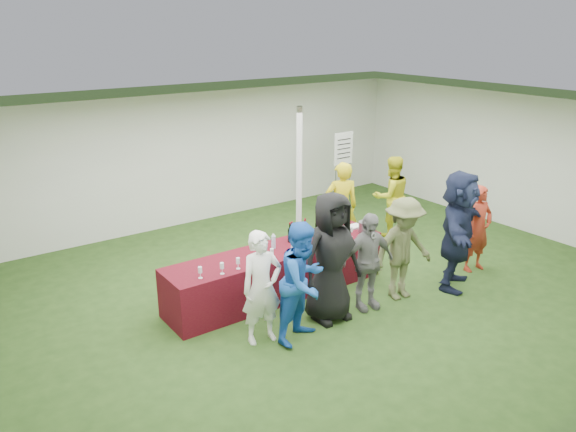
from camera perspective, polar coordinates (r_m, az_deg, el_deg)
ground at (r=9.08m, az=3.06°, el=-7.21°), size 60.00×60.00×0.00m
tent at (r=9.77m, az=1.13°, el=3.23°), size 10.00×10.00×10.00m
serving_table at (r=8.69m, az=-1.08°, el=-5.71°), size 3.60×0.80×0.75m
wine_bottles at (r=8.94m, az=1.72°, el=-1.53°), size 0.69×0.16×0.32m
wine_glasses at (r=8.09m, az=-2.48°, el=-3.89°), size 2.75×0.11×0.16m
water_bottle at (r=8.55m, az=-1.49°, el=-2.64°), size 0.07×0.07×0.23m
bar_towel at (r=9.50m, az=6.75°, el=-1.07°), size 0.25×0.18×0.03m
dump_bucket at (r=9.29m, az=7.83°, el=-1.11°), size 0.22×0.22×0.18m
wine_list_sign at (r=12.23m, az=5.64°, el=6.22°), size 0.50×0.03×1.80m
staff_pourer at (r=10.21m, az=5.42°, el=0.88°), size 0.73×0.62×1.69m
staff_back at (r=11.14m, az=10.43°, el=1.97°), size 0.91×0.78×1.60m
customer_0 at (r=7.32m, az=-2.68°, el=-7.28°), size 0.61×0.44×1.54m
customer_1 at (r=7.35m, az=1.57°, el=-6.71°), size 0.95×0.84×1.64m
customer_2 at (r=7.81m, az=4.41°, el=-4.21°), size 0.94×0.63×1.87m
customer_3 at (r=8.23m, az=8.05°, el=-4.62°), size 0.91×0.50×1.48m
customer_4 at (r=8.60m, az=11.60°, el=-3.29°), size 1.10×0.71×1.60m
customer_5 at (r=9.13m, az=16.89°, el=-1.38°), size 1.80×1.41×1.91m
customer_6 at (r=9.93m, az=18.76°, el=-1.21°), size 0.57×0.40×1.49m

